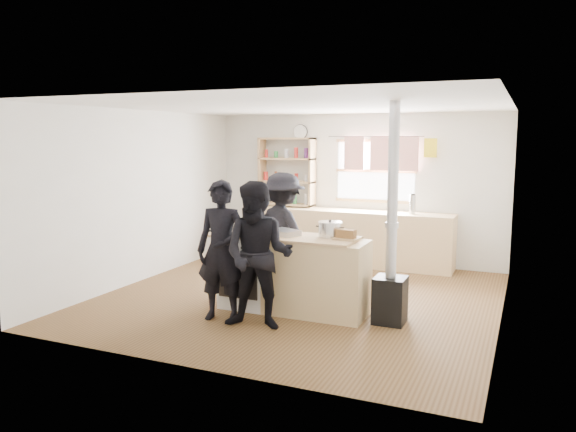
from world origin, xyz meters
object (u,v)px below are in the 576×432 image
object	(u,v)px
stockpot_stove	(258,225)
person_near_right	(258,256)
bread_board	(346,235)
thermos	(412,204)
roast_tray	(284,232)
stockpot_counter	(330,229)
person_near_left	(222,251)
cooking_island	(293,274)
flue_heater	(391,268)
skillet_greens	(234,232)
person_far	(283,231)

from	to	relation	value
stockpot_stove	person_near_right	size ratio (longest dim) A/B	0.15
bread_board	person_near_right	world-z (taller)	person_near_right
thermos	roast_tray	size ratio (longest dim) A/B	0.70
roast_tray	stockpot_counter	distance (m)	0.56
person_near_right	thermos	bearing A→B (deg)	63.97
stockpot_stove	person_near_left	world-z (taller)	person_near_left
thermos	cooking_island	bearing A→B (deg)	-107.72
thermos	stockpot_stove	distance (m)	3.01
cooking_island	bread_board	xyz separation A→B (m)	(0.66, 0.02, 0.51)
cooking_island	bread_board	distance (m)	0.84
thermos	roast_tray	bearing A→B (deg)	-110.11
thermos	flue_heater	distance (m)	2.79
stockpot_stove	stockpot_counter	xyz separation A→B (m)	(0.95, -0.01, 0.01)
skillet_greens	bread_board	distance (m)	1.40
stockpot_counter	person_near_left	bearing A→B (deg)	-145.73
skillet_greens	stockpot_stove	distance (m)	0.34
stockpot_counter	person_near_right	bearing A→B (deg)	-123.20
stockpot_stove	person_near_right	xyz separation A→B (m)	(0.42, -0.83, -0.20)
stockpot_counter	person_near_right	world-z (taller)	person_near_right
bread_board	person_near_left	world-z (taller)	person_near_left
roast_tray	bread_board	distance (m)	0.78
person_near_left	person_far	bearing A→B (deg)	78.16
thermos	roast_tray	distance (m)	2.93
bread_board	person_far	size ratio (longest dim) A/B	0.18
thermos	bread_board	world-z (taller)	thermos
roast_tray	person_near_right	bearing A→B (deg)	-88.81
stockpot_stove	stockpot_counter	size ratio (longest dim) A/B	0.87
person_near_left	person_near_right	xyz separation A→B (m)	(0.52, -0.10, 0.00)
cooking_island	skillet_greens	distance (m)	0.89
bread_board	person_far	distance (m)	1.51
stockpot_stove	bread_board	size ratio (longest dim) A/B	0.82
skillet_greens	person_near_left	xyz separation A→B (m)	(0.10, -0.47, -0.14)
skillet_greens	person_far	bearing A→B (deg)	80.36
skillet_greens	person_near_left	world-z (taller)	person_near_left
stockpot_counter	person_near_right	size ratio (longest dim) A/B	0.17
person_far	stockpot_counter	bearing A→B (deg)	159.99
person_near_left	person_near_right	distance (m)	0.53
roast_tray	stockpot_counter	xyz separation A→B (m)	(0.55, 0.09, 0.06)
stockpot_stove	stockpot_counter	distance (m)	0.95
person_far	skillet_greens	bearing A→B (deg)	100.33
thermos	skillet_greens	size ratio (longest dim) A/B	0.84
thermos	roast_tray	xyz separation A→B (m)	(-1.01, -2.75, -0.08)
cooking_island	person_far	distance (m)	1.13
stockpot_counter	stockpot_stove	bearing A→B (deg)	179.60
bread_board	person_near_left	xyz separation A→B (m)	(-1.29, -0.64, -0.17)
skillet_greens	stockpot_stove	xyz separation A→B (m)	(0.20, 0.26, 0.06)
person_near_left	stockpot_counter	bearing A→B (deg)	25.56
thermos	cooking_island	xyz separation A→B (m)	(-0.88, -2.77, -0.58)
skillet_greens	roast_tray	xyz separation A→B (m)	(0.60, 0.17, 0.01)
person_near_right	flue_heater	bearing A→B (deg)	19.89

